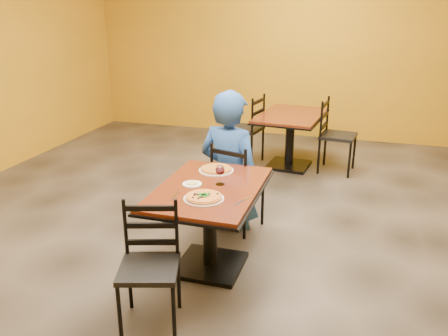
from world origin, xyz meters
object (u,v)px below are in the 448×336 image
(chair_second_right, at_px, (338,136))
(diner, at_px, (230,159))
(chair_second_left, at_px, (245,129))
(plate_far, at_px, (216,170))
(plate_main, at_px, (204,199))
(pizza_far, at_px, (216,169))
(side_plate, at_px, (192,184))
(pizza_main, at_px, (204,197))
(chair_main_near, at_px, (149,269))
(wine_glass, at_px, (220,174))
(table_main, at_px, (210,208))
(chair_main_far, at_px, (238,185))
(table_second, at_px, (290,128))

(chair_second_right, bearing_deg, diner, 160.72)
(chair_second_left, bearing_deg, plate_far, 18.89)
(chair_second_left, xyz_separation_m, plate_main, (0.47, -3.08, 0.26))
(plate_far, xyz_separation_m, pizza_far, (0.00, -0.00, 0.02))
(plate_far, distance_m, side_plate, 0.39)
(chair_second_left, relative_size, side_plate, 6.13)
(pizza_main, bearing_deg, plate_main, 0.00)
(chair_main_near, height_order, chair_second_right, chair_second_right)
(wine_glass, bearing_deg, pizza_far, 113.47)
(chair_main_near, xyz_separation_m, chair_second_left, (-0.27, 3.65, 0.05))
(table_main, relative_size, chair_second_right, 1.25)
(side_plate, bearing_deg, table_main, -0.05)
(table_main, height_order, side_plate, side_plate)
(table_main, xyz_separation_m, pizza_far, (-0.06, 0.38, 0.21))
(chair_second_right, xyz_separation_m, plate_main, (-0.82, -3.08, 0.26))
(chair_main_far, distance_m, plate_far, 0.54)
(table_second, relative_size, chair_main_near, 1.47)
(plate_main, bearing_deg, pizza_main, 0.00)
(pizza_main, height_order, plate_far, pizza_main)
(pizza_main, height_order, wine_glass, wine_glass)
(wine_glass, bearing_deg, table_second, 86.88)
(plate_far, bearing_deg, pizza_far, -45.00)
(chair_second_left, height_order, chair_second_right, chair_second_right)
(chair_second_left, xyz_separation_m, pizza_far, (0.36, -2.45, 0.28))
(side_plate, bearing_deg, diner, 85.43)
(chair_main_near, relative_size, diner, 0.63)
(diner, xyz_separation_m, plate_far, (0.02, -0.50, 0.06))
(pizza_main, relative_size, pizza_far, 1.01)
(chair_main_near, relative_size, chair_main_far, 0.97)
(table_main, relative_size, chair_main_near, 1.39)
(pizza_main, bearing_deg, diner, 96.09)
(chair_second_right, relative_size, plate_far, 3.17)
(chair_main_near, distance_m, plate_main, 0.69)
(chair_main_near, relative_size, pizza_far, 3.15)
(table_second, distance_m, chair_second_right, 0.65)
(diner, distance_m, plate_far, 0.50)
(table_second, distance_m, plate_far, 2.47)
(chair_second_left, relative_size, plate_main, 3.16)
(side_plate, bearing_deg, chair_main_near, -90.75)
(plate_main, distance_m, pizza_main, 0.02)
(plate_main, xyz_separation_m, pizza_far, (-0.10, 0.63, 0.02))
(chair_main_near, xyz_separation_m, plate_main, (0.20, 0.58, 0.31))
(diner, xyz_separation_m, pizza_main, (0.12, -1.13, 0.07))
(chair_main_near, relative_size, side_plate, 5.52)
(plate_main, bearing_deg, diner, 96.09)
(chair_main_near, bearing_deg, pizza_main, 53.65)
(table_main, relative_size, side_plate, 7.69)
(table_second, height_order, plate_far, plate_far)
(table_second, distance_m, wine_glass, 2.77)
(chair_main_far, xyz_separation_m, wine_glass, (0.05, -0.74, 0.39))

